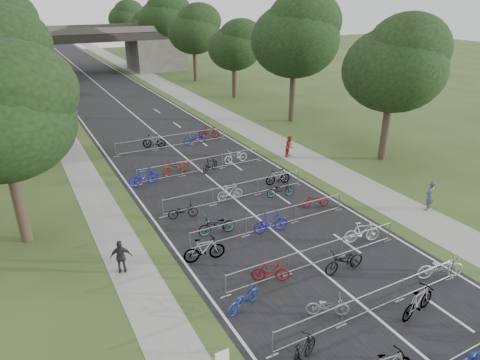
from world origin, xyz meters
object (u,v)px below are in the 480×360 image
object	(u,v)px
pedestrian_b	(289,146)
pedestrian_c	(121,257)
pedestrian_a	(430,195)
overpass_bridge	(82,51)
bike_2	(476,355)

from	to	relation	value
pedestrian_b	pedestrian_c	world-z (taller)	pedestrian_b
pedestrian_b	pedestrian_a	bearing A→B (deg)	-112.47
pedestrian_a	pedestrian_b	distance (m)	11.38
pedestrian_b	pedestrian_c	size ratio (longest dim) A/B	1.00
pedestrian_b	pedestrian_c	distance (m)	17.52
overpass_bridge	pedestrian_a	bearing A→B (deg)	-80.73
overpass_bridge	pedestrian_b	world-z (taller)	overpass_bridge
bike_2	pedestrian_a	world-z (taller)	pedestrian_a
bike_2	pedestrian_b	size ratio (longest dim) A/B	1.16
overpass_bridge	pedestrian_a	distance (m)	57.18
pedestrian_a	pedestrian_c	bearing A→B (deg)	-30.45
pedestrian_b	pedestrian_c	bearing A→B (deg)	177.87
overpass_bridge	pedestrian_a	xyz separation A→B (m)	(9.20, -56.38, -2.63)
bike_2	pedestrian_c	distance (m)	14.13
pedestrian_c	pedestrian_a	bearing A→B (deg)	-170.55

